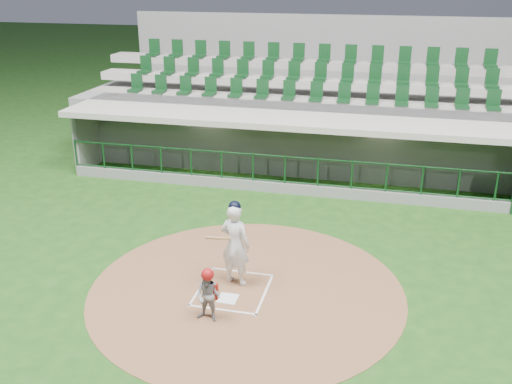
% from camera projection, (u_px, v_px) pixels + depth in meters
% --- Properties ---
extents(ground, '(120.00, 120.00, 0.00)m').
position_uv_depth(ground, '(236.00, 284.00, 13.32)').
color(ground, '#194112').
rests_on(ground, ground).
extents(dirt_circle, '(7.20, 7.20, 0.01)m').
position_uv_depth(dirt_circle, '(247.00, 289.00, 13.07)').
color(dirt_circle, brown).
rests_on(dirt_circle, ground).
extents(home_plate, '(0.43, 0.43, 0.02)m').
position_uv_depth(home_plate, '(228.00, 299.00, 12.68)').
color(home_plate, white).
rests_on(home_plate, dirt_circle).
extents(batter_box_chalk, '(1.55, 1.80, 0.01)m').
position_uv_depth(batter_box_chalk, '(233.00, 290.00, 13.04)').
color(batter_box_chalk, silver).
rests_on(batter_box_chalk, ground).
extents(dugout_structure, '(16.40, 3.70, 3.00)m').
position_uv_depth(dugout_structure, '(300.00, 149.00, 20.01)').
color(dugout_structure, slate).
rests_on(dugout_structure, ground).
extents(seating_deck, '(17.00, 6.72, 5.15)m').
position_uv_depth(seating_deck, '(309.00, 115.00, 22.66)').
color(seating_deck, slate).
rests_on(seating_deck, ground).
extents(batter, '(0.95, 0.96, 2.06)m').
position_uv_depth(batter, '(235.00, 243.00, 12.98)').
color(batter, silver).
rests_on(batter, dirt_circle).
extents(catcher, '(0.60, 0.49, 1.21)m').
position_uv_depth(catcher, '(208.00, 295.00, 11.73)').
color(catcher, gray).
rests_on(catcher, dirt_circle).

